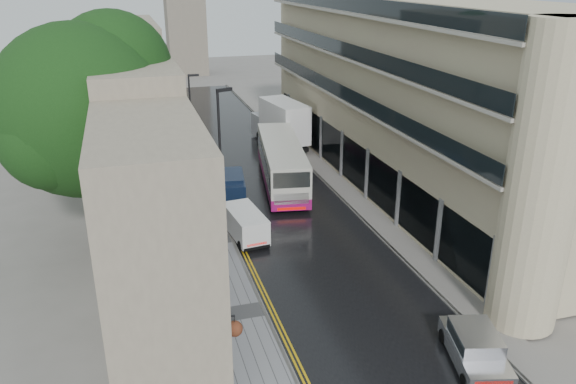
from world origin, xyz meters
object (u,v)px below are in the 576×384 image
white_van (240,236)px  lamp_post_near (221,164)px  tree_near (85,140)px  navy_van (221,195)px  lamp_post_far (191,123)px  tree_far (97,103)px  pedestrian (213,242)px  white_lorry (278,130)px  cream_bus (269,179)px  silver_hatchback (466,372)px

white_van → lamp_post_near: lamp_post_near is taller
tree_near → navy_van: tree_near is taller
lamp_post_near → lamp_post_far: (-0.15, 13.20, -0.64)m
tree_near → tree_far: bearing=88.7°
tree_far → navy_van: bearing=-48.6°
white_van → pedestrian: bearing=-175.9°
white_lorry → lamp_post_near: lamp_post_near is taller
white_van → pedestrian: white_van is taller
tree_near → lamp_post_far: (7.50, 13.40, -2.87)m
white_lorry → white_van: size_ratio=2.05×
white_lorry → lamp_post_far: lamp_post_far is taller
tree_far → white_lorry: tree_far is taller
tree_near → cream_bus: (11.83, 4.62, -5.23)m
tree_far → lamp_post_near: tree_far is taller
tree_far → white_lorry: size_ratio=1.45×
tree_far → tree_near: bearing=-91.3°
white_van → silver_hatchback: bearing=-73.1°
tree_near → navy_van: bearing=26.3°
white_lorry → lamp_post_far: 8.59m
tree_near → cream_bus: 13.74m
tree_far → lamp_post_near: (7.35, -12.80, -1.51)m
white_van → white_lorry: bearing=61.6°
tree_far → pedestrian: tree_far is taller
tree_near → white_lorry: bearing=45.3°
white_van → navy_van: (0.00, 6.49, 0.19)m
tree_near → cream_bus: size_ratio=1.12×
cream_bus → white_lorry: white_lorry is taller
cream_bus → lamp_post_far: (-4.33, 8.78, 2.36)m
tree_near → lamp_post_far: tree_near is taller
white_lorry → lamp_post_far: bearing=-172.8°
pedestrian → white_lorry: bearing=-103.1°
tree_near → white_van: (8.20, -2.44, -5.98)m
tree_near → cream_bus: tree_near is taller
tree_far → cream_bus: bearing=-36.0°
cream_bus → silver_hatchback: 21.64m
silver_hatchback → lamp_post_near: lamp_post_near is taller
tree_far → lamp_post_far: 7.52m
tree_far → silver_hatchback: size_ratio=2.86×
tree_far → navy_van: tree_far is taller
silver_hatchback → lamp_post_far: bearing=117.5°
white_van → lamp_post_far: bearing=86.2°
cream_bus → tree_far: bearing=153.5°
cream_bus → lamp_post_near: size_ratio=1.35×
silver_hatchback → lamp_post_near: size_ratio=0.47×
navy_van → lamp_post_far: bearing=102.6°
cream_bus → pedestrian: bearing=-116.5°
silver_hatchback → navy_van: 21.81m
lamp_post_near → tree_far: bearing=100.4°
white_lorry → lamp_post_far: size_ratio=1.08×
navy_van → tree_far: bearing=139.8°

